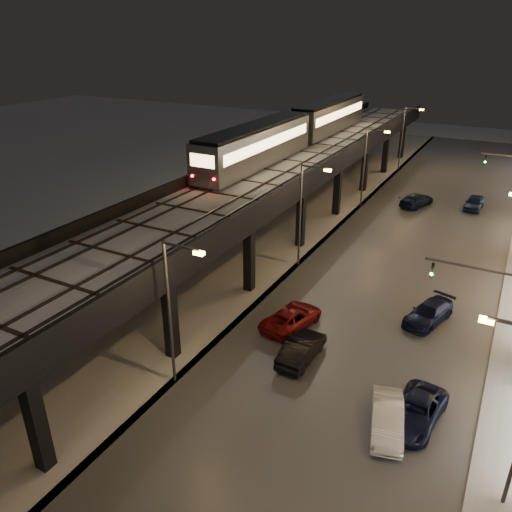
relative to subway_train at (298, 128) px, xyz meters
The scene contains 19 objects.
road_surface 22.27m from the subway_train, 38.98° to the right, with size 17.00×120.00×0.06m, color #46474D.
under_viaduct_pavement 15.69m from the subway_train, 79.07° to the right, with size 11.00×120.00×0.06m, color #9FA1A8.
elevated_viaduct 16.55m from the subway_train, 81.18° to the right, with size 9.00×100.00×6.30m.
viaduct_trackbed 16.31m from the subway_train, 81.14° to the right, with size 8.40×100.00×0.32m.
viaduct_parapet_streetside 17.44m from the subway_train, 66.75° to the right, with size 0.30×100.00×1.10m, color black.
viaduct_parapet_far 16.14m from the subway_train, 96.62° to the right, with size 0.30×100.00×1.10m, color black.
streetlight_left_1 36.02m from the subway_train, 76.99° to the right, with size 2.57×0.28×9.00m.
streetlight_left_2 19.06m from the subway_train, 64.53° to the right, with size 2.57×0.28×9.00m.
streetlight_left_3 8.78m from the subway_train, ahead, with size 2.57×0.28×9.00m.
streetlight_left_4 20.95m from the subway_train, 67.04° to the left, with size 2.57×0.28×9.00m.
traffic_light_rig_a 35.80m from the subway_train, 46.84° to the right, with size 6.10×0.34×7.00m.
subway_train is the anchor object (origin of this frame).
car_near_white 33.38m from the subway_train, 65.35° to the right, with size 1.60×4.58×1.51m, color black.
car_mid_silver 29.78m from the subway_train, 66.53° to the right, with size 2.36×5.11×1.42m, color maroon.
car_mid_dark 16.11m from the subway_train, 16.57° to the left, with size 2.08×5.12×1.49m, color black.
car_onc_silver 39.27m from the subway_train, 59.00° to the right, with size 1.55×4.45×1.46m, color white.
car_onc_dark 38.85m from the subway_train, 56.48° to the right, with size 2.25×4.89×1.36m, color black.
car_onc_white 29.98m from the subway_train, 47.17° to the right, with size 1.94×4.77×1.39m, color black.
car_onc_red 21.89m from the subway_train, 16.97° to the left, with size 1.80×4.47×1.52m, color #0D1839.
Camera 1 is at (14.72, -5.62, 19.02)m, focal length 35.00 mm.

